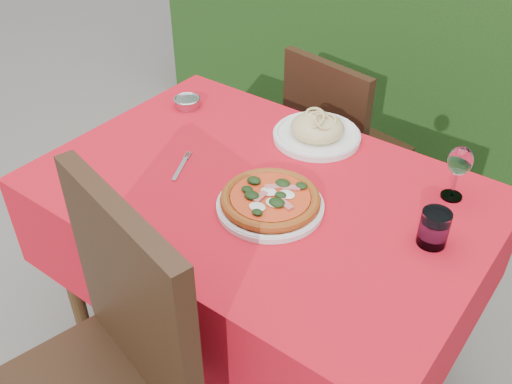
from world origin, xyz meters
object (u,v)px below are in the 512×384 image
Objects in this scene: chair_far at (337,142)px; steel_ramekin at (187,103)px; chair_near at (98,376)px; water_glass at (434,230)px; pizza_plate at (270,201)px; pasta_plate at (317,131)px; fork at (180,169)px; wine_glass at (460,163)px.

steel_ramekin is (-0.35, -0.48, 0.27)m from chair_far.
chair_near is 10.76× the size of water_glass.
steel_ramekin is (-0.96, 0.15, -0.03)m from water_glass.
pizza_plate is 1.23× the size of pasta_plate.
chair_near is 1.00m from steel_ramekin.
pizza_plate is (0.21, -0.76, 0.28)m from chair_far.
chair_near reaches higher than steel_ramekin.
water_glass is 0.58× the size of fork.
wine_glass is (0.59, -0.42, 0.37)m from chair_far.
steel_ramekin is (-0.49, 0.86, 0.17)m from chair_near.
wine_glass reaches higher than pizza_plate.
pizza_plate is 0.32m from fork.
fork is at bearing -152.89° from wine_glass.
pizza_plate is 0.51m from wine_glass.
chair_near is at bearing -123.71° from water_glass.
wine_glass is at bearing 42.67° from pizza_plate.
chair_near is 0.97m from pasta_plate.
steel_ramekin is at bearing 133.68° from chair_near.
steel_ramekin is (-0.93, -0.06, -0.10)m from wine_glass.
pizza_plate is 0.42m from water_glass.
fork is (-0.11, -0.77, 0.26)m from chair_far.
chair_near is 0.87m from water_glass.
chair_near reaches higher than wine_glass.
pizza_plate is 2.07× the size of fork.
pasta_plate reaches higher than fork.
chair_far is at bearing 144.40° from wine_glass.
chair_far is at bearing 107.98° from pasta_plate.
pizza_plate is 2.11× the size of wine_glass.
steel_ramekin is at bearing 153.09° from pizza_plate.
wine_glass is at bearing 78.19° from chair_near.
pasta_plate is (0.12, -0.38, 0.28)m from chair_far.
chair_near is at bearing 105.70° from chair_far.
chair_far is 2.53× the size of pizza_plate.
water_glass is at bearing -26.74° from pasta_plate.
steel_ramekin is (-0.47, -0.09, -0.01)m from pasta_plate.
steel_ramekin is at bearing -168.79° from pasta_plate.
chair_far is 0.84m from pizza_plate.
chair_near is 6.26× the size of fork.
wine_glass reaches higher than water_glass.
pasta_plate is at bearing 34.12° from fork.
pizza_plate reaches higher than fork.
water_glass is (0.40, 0.13, 0.02)m from pizza_plate.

